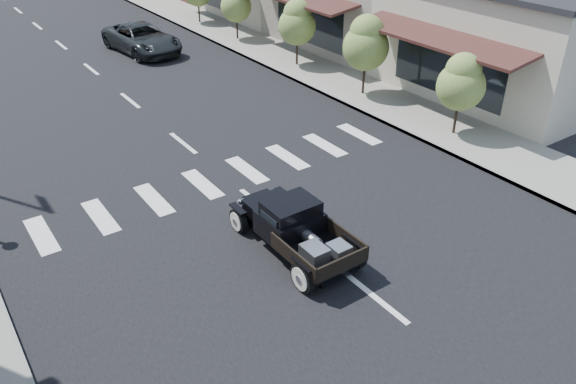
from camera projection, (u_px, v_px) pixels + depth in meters
ground at (299, 237)px, 14.90m from camera, size 120.00×120.00×0.00m
road at (105, 81)px, 25.47m from camera, size 14.00×80.00×0.02m
road_markings at (149, 116)px, 21.95m from camera, size 12.00×60.00×0.06m
sidewalk_right at (263, 49)px, 29.64m from camera, size 3.00×80.00×0.15m
storefront_near at (528, 34)px, 23.99m from camera, size 10.00×9.00×4.50m
small_tree_a at (459, 96)px, 19.58m from camera, size 1.69×1.69×2.81m
small_tree_b at (365, 56)px, 22.96m from camera, size 1.89×1.89×3.15m
small_tree_c at (297, 34)px, 26.38m from camera, size 1.76×1.76×2.94m
small_tree_d at (236, 13)px, 30.39m from camera, size 1.66×1.66×2.76m
hotrod_pickup at (295, 228)px, 14.05m from camera, size 1.88×4.02×1.39m
second_car at (142, 39)px, 28.94m from camera, size 2.92×5.37×1.43m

